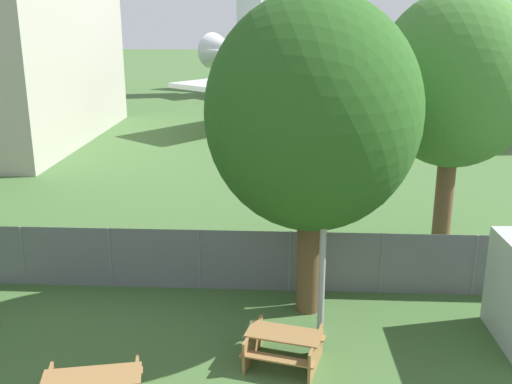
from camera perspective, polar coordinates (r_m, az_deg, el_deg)
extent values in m
cylinder|color=slate|center=(18.48, -21.31, -5.68)|extent=(0.07, 0.07, 1.78)
cylinder|color=slate|center=(17.60, -13.69, -6.10)|extent=(0.07, 0.07, 1.78)
cylinder|color=slate|center=(17.06, -5.42, -6.42)|extent=(0.07, 0.07, 1.78)
cylinder|color=slate|center=(16.89, 3.22, -6.63)|extent=(0.07, 0.07, 1.78)
cylinder|color=slate|center=(17.09, 11.84, -6.68)|extent=(0.07, 0.07, 1.78)
cylinder|color=slate|center=(17.67, 20.08, -6.59)|extent=(0.07, 0.07, 1.78)
cube|color=slate|center=(16.89, 3.22, -6.63)|extent=(56.00, 0.01, 1.78)
cylinder|color=silver|center=(47.50, 11.31, 11.88)|extent=(24.93, 26.23, 4.01)
cone|color=silver|center=(60.88, -2.76, 13.21)|extent=(6.05, 6.12, 3.61)
cube|color=silver|center=(55.92, 16.06, 11.65)|extent=(14.44, 12.02, 0.30)
cylinder|color=#939399|center=(54.45, 14.34, 10.54)|extent=(3.78, 3.86, 1.80)
cube|color=silver|center=(41.99, 1.40, 10.75)|extent=(12.60, 14.11, 0.30)
cylinder|color=#939399|center=(43.83, 3.23, 9.61)|extent=(3.78, 3.86, 1.80)
cube|color=silver|center=(57.96, -0.48, 13.44)|extent=(8.62, 8.36, 0.20)
cylinder|color=#2D2D33|center=(42.14, 22.25, 6.41)|extent=(0.24, 0.24, 1.74)
cylinder|color=#2D2D33|center=(42.23, 22.16, 5.63)|extent=(0.60, 0.61, 0.56)
cylinder|color=#2D2D33|center=(50.68, 11.43, 8.89)|extent=(0.24, 0.24, 1.74)
cylinder|color=#2D2D33|center=(50.76, 11.39, 8.23)|extent=(0.60, 0.61, 0.56)
cylinder|color=#2D2D33|center=(47.05, 7.71, 8.48)|extent=(0.24, 0.24, 1.74)
cylinder|color=#2D2D33|center=(47.14, 7.68, 7.77)|extent=(0.60, 0.61, 0.56)
cube|color=olive|center=(12.68, -15.39, -16.64)|extent=(2.03, 1.14, 0.04)
cube|color=olive|center=(13.31, -15.02, -16.40)|extent=(1.93, 0.67, 0.04)
cube|color=olive|center=(13.68, 2.68, -13.33)|extent=(1.79, 1.14, 0.04)
cube|color=olive|center=(14.30, 3.24, -13.28)|extent=(1.67, 0.67, 0.04)
cube|color=olive|center=(13.37, 2.04, -15.60)|extent=(1.67, 0.67, 0.04)
cube|color=olive|center=(13.73, 5.70, -15.06)|extent=(0.40, 1.37, 0.74)
cube|color=olive|center=(14.03, -0.30, -14.21)|extent=(0.40, 1.37, 0.74)
cylinder|color=brown|center=(15.65, 5.04, -6.14)|extent=(0.63, 0.63, 3.03)
ellipsoid|color=#28561E|center=(14.60, 5.42, 7.51)|extent=(5.25, 5.25, 5.77)
cylinder|color=brown|center=(19.91, 17.44, -0.91)|extent=(0.58, 0.58, 3.60)
ellipsoid|color=#427A33|center=(19.14, 18.45, 10.11)|extent=(4.81, 4.81, 5.29)
cylinder|color=#99999E|center=(13.97, 6.53, -1.23)|extent=(0.16, 0.16, 6.60)
cube|color=beige|center=(13.32, 7.03, 13.16)|extent=(0.44, 0.44, 0.36)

